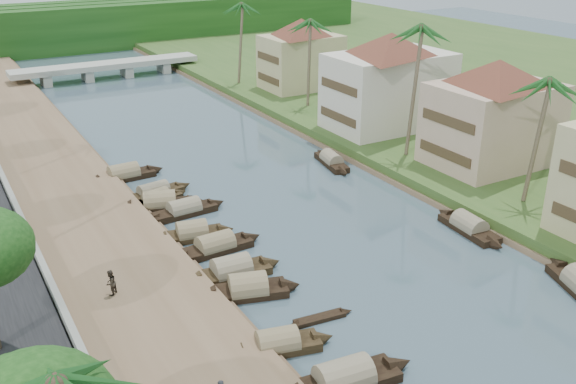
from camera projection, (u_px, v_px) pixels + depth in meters
ground at (422, 302)px, 40.47m from camera, size 220.00×220.00×0.00m
left_bank at (86, 231)px, 48.89m from camera, size 10.00×180.00×0.80m
right_bank at (435, 152)px, 64.93m from camera, size 16.00×180.00×1.20m
retaining_wall at (26, 232)px, 46.59m from camera, size 0.40×180.00×1.10m
treeline at (64, 27)px, 118.63m from camera, size 120.00×14.00×8.00m
bridge at (107, 67)px, 97.20m from camera, size 28.00×4.00×2.40m
building_mid at (493, 112)px, 58.45m from camera, size 14.11×14.11×9.70m
building_far at (389, 80)px, 69.05m from camera, size 15.59×15.59×10.20m
building_distant at (301, 53)px, 85.65m from camera, size 12.62×12.62×9.20m
sampan_3 at (344, 380)px, 32.95m from camera, size 8.56×2.59×2.26m
sampan_4 at (278, 345)px, 35.70m from camera, size 6.92×3.01×1.96m
sampan_5 at (248, 290)px, 41.02m from camera, size 7.29×3.72×2.26m
sampan_6 at (232, 271)px, 43.16m from camera, size 7.50×2.22×2.22m
sampan_7 at (215, 247)px, 46.44m from camera, size 7.77×2.00×2.07m
sampan_8 at (192, 234)px, 48.35m from camera, size 6.82×2.83×2.08m
sampan_9 at (184, 210)px, 52.27m from camera, size 7.60×1.93×1.94m
sampan_10 at (156, 200)px, 54.25m from camera, size 6.43×2.91×1.80m
sampan_11 at (160, 204)px, 53.46m from camera, size 7.91×3.99×2.23m
sampan_12 at (154, 193)px, 55.63m from camera, size 7.65×2.58×1.85m
sampan_13 at (124, 175)px, 59.49m from camera, size 7.95×2.09×2.17m
sampan_15 at (469, 227)px, 49.40m from camera, size 2.19×7.76×2.07m
sampan_16 at (332, 161)px, 62.99m from camera, size 2.64×7.59×1.87m
canoe_1 at (320, 319)px, 38.58m from camera, size 4.54×1.19×0.72m
canoe_2 at (135, 200)px, 55.01m from camera, size 6.18×2.03×0.89m
palm_1 at (543, 84)px, 48.41m from camera, size 3.20×3.20×11.37m
palm_2 at (417, 31)px, 57.90m from camera, size 3.20×3.20×13.69m
palm_3 at (309, 23)px, 75.11m from camera, size 3.20×3.20×11.71m
palm_7 at (238, 6)px, 85.94m from camera, size 3.20×3.20×12.21m
tree_6 at (405, 67)px, 73.96m from camera, size 4.96×4.96×7.57m
person_far at (111, 283)px, 39.47m from camera, size 1.03×1.02×1.67m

